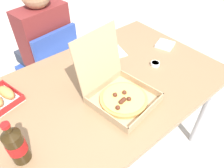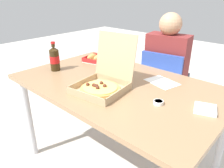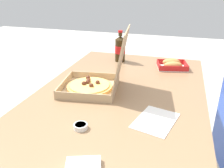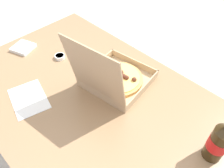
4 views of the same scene
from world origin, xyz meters
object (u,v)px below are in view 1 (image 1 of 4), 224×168
object	(u,v)px
bread_side_box	(1,97)
dipping_sauce_cup	(155,64)
pizza_box_open	(119,92)
napkin_pile	(165,45)
paper_menu	(109,54)
diner_person	(43,41)
chair	(52,66)
cola_bottle	(16,145)

from	to	relation	value
bread_side_box	dipping_sauce_cup	world-z (taller)	bread_side_box
pizza_box_open	dipping_sauce_cup	distance (m)	0.37
dipping_sauce_cup	napkin_pile	bearing A→B (deg)	25.27
paper_menu	dipping_sauce_cup	world-z (taller)	dipping_sauce_cup
diner_person	dipping_sauce_cup	distance (m)	0.88
chair	pizza_box_open	xyz separation A→B (m)	(0.01, -0.81, 0.31)
diner_person	pizza_box_open	bearing A→B (deg)	-89.03
bread_side_box	cola_bottle	size ratio (longest dim) A/B	0.98
chair	pizza_box_open	distance (m)	0.87
chair	paper_menu	size ratio (longest dim) A/B	3.95
bread_side_box	paper_menu	size ratio (longest dim) A/B	1.04
chair	bread_side_box	xyz separation A→B (m)	(-0.47, -0.43, 0.29)
paper_menu	cola_bottle	bearing A→B (deg)	-140.36
cola_bottle	bread_side_box	bearing A→B (deg)	82.53
cola_bottle	dipping_sauce_cup	size ratio (longest dim) A/B	4.00
chair	dipping_sauce_cup	distance (m)	0.87
bread_side_box	cola_bottle	world-z (taller)	cola_bottle
chair	cola_bottle	world-z (taller)	cola_bottle
chair	napkin_pile	distance (m)	0.91
cola_bottle	paper_menu	xyz separation A→B (m)	(0.74, 0.35, -0.09)
pizza_box_open	chair	bearing A→B (deg)	90.44
diner_person	pizza_box_open	distance (m)	0.87
pizza_box_open	bread_side_box	world-z (taller)	pizza_box_open
bread_side_box	dipping_sauce_cup	distance (m)	0.89
bread_side_box	paper_menu	world-z (taller)	bread_side_box
cola_bottle	napkin_pile	size ratio (longest dim) A/B	2.04
bread_side_box	cola_bottle	bearing A→B (deg)	-97.47
napkin_pile	bread_side_box	bearing A→B (deg)	169.05
chair	cola_bottle	bearing A→B (deg)	-122.53
diner_person	bread_side_box	xyz separation A→B (m)	(-0.46, -0.49, 0.08)
paper_menu	dipping_sauce_cup	distance (m)	0.32
bread_side_box	dipping_sauce_cup	xyz separation A→B (m)	(0.83, -0.31, -0.01)
bread_side_box	cola_bottle	distance (m)	0.39
diner_person	paper_menu	size ratio (longest dim) A/B	5.48
cola_bottle	dipping_sauce_cup	world-z (taller)	cola_bottle
cola_bottle	napkin_pile	distance (m)	1.12
napkin_pile	diner_person	bearing A→B (deg)	130.56
diner_person	bread_side_box	distance (m)	0.68
diner_person	cola_bottle	xyz separation A→B (m)	(-0.51, -0.87, 0.15)
dipping_sauce_cup	paper_menu	bearing A→B (deg)	116.96
napkin_pile	dipping_sauce_cup	size ratio (longest dim) A/B	1.96
bread_side_box	paper_menu	bearing A→B (deg)	-2.11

